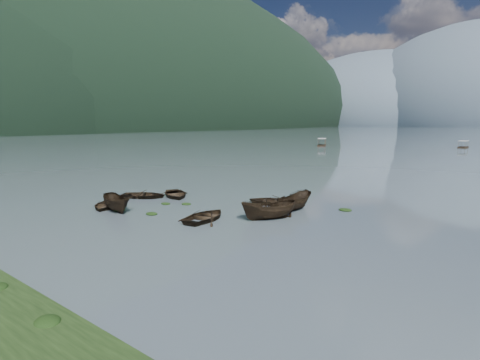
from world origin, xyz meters
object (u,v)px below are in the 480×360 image
Objects in this scene: rowboat_0 at (106,208)px; pontoon_left at (322,146)px; pontoon_centre at (463,148)px; rowboat_3 at (206,220)px.

pontoon_left reaches higher than rowboat_0.
pontoon_centre is at bearing 2.92° from pontoon_left.
rowboat_3 is at bearing -25.71° from rowboat_0.
rowboat_3 is 100.74m from pontoon_left.
pontoon_centre is (14.68, 115.69, 0.00)m from rowboat_0.
pontoon_left reaches higher than pontoon_centre.
pontoon_left is 43.15m from pontoon_centre.
rowboat_0 is 0.89× the size of rowboat_3.
rowboat_3 is 113.35m from pontoon_centre.
pontoon_left is at bearing 65.24° from rowboat_0.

